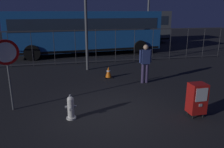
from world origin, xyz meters
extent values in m
plane|color=black|center=(0.00, 0.00, 0.00)|extent=(60.00, 60.00, 0.00)
cylinder|color=silver|center=(-1.21, -0.10, 0.03)|extent=(0.28, 0.28, 0.05)
cylinder|color=silver|center=(-1.21, -0.10, 0.33)|extent=(0.19, 0.19, 0.55)
sphere|color=silver|center=(-1.21, -0.10, 0.60)|extent=(0.19, 0.19, 0.19)
cylinder|color=gray|center=(-1.21, -0.10, 0.72)|extent=(0.06, 0.06, 0.05)
cylinder|color=gray|center=(-1.21, -0.23, 0.35)|extent=(0.09, 0.08, 0.09)
cylinder|color=gray|center=(-1.34, -0.10, 0.38)|extent=(0.07, 0.07, 0.07)
cylinder|color=gray|center=(-1.08, -0.10, 0.38)|extent=(0.07, 0.07, 0.07)
cylinder|color=black|center=(2.25, -0.88, 0.06)|extent=(0.04, 0.04, 0.12)
cylinder|color=black|center=(2.58, -0.88, 0.06)|extent=(0.04, 0.04, 0.12)
cylinder|color=black|center=(2.25, -0.60, 0.06)|extent=(0.04, 0.04, 0.12)
cylinder|color=black|center=(2.58, -0.60, 0.06)|extent=(0.04, 0.04, 0.12)
cube|color=#9E1411|center=(2.41, -0.74, 0.57)|extent=(0.48, 0.40, 0.90)
cube|color=#B2B7BF|center=(2.41, -0.94, 0.75)|extent=(0.36, 0.01, 0.40)
cube|color=gray|center=(2.41, -0.94, 0.43)|extent=(0.10, 0.02, 0.08)
cylinder|color=#4C4F54|center=(-2.98, 0.94, 1.10)|extent=(0.06, 0.06, 2.20)
cylinder|color=red|center=(-2.98, 0.92, 1.85)|extent=(0.71, 0.31, 0.76)
cylinder|color=white|center=(-2.98, 0.91, 1.85)|extent=(0.56, 0.23, 0.60)
cylinder|color=#382D51|center=(1.99, 2.62, 0.42)|extent=(0.14, 0.14, 0.85)
cylinder|color=#382D51|center=(2.17, 2.62, 0.42)|extent=(0.14, 0.14, 0.85)
cube|color=navy|center=(2.08, 2.62, 1.15)|extent=(0.36, 0.20, 0.60)
sphere|color=tan|center=(2.08, 2.62, 1.56)|extent=(0.22, 0.22, 0.22)
cylinder|color=navy|center=(1.85, 2.62, 1.18)|extent=(0.09, 0.09, 0.55)
cylinder|color=navy|center=(2.31, 2.62, 1.18)|extent=(0.09, 0.09, 0.55)
cube|color=black|center=(0.69, 3.70, 0.01)|extent=(0.36, 0.36, 0.03)
cone|color=orange|center=(0.69, 3.70, 0.28)|extent=(0.28, 0.28, 0.50)
cylinder|color=white|center=(0.69, 3.70, 0.33)|extent=(0.17, 0.17, 0.06)
cube|color=#2D2D33|center=(0.00, 6.89, 1.95)|extent=(18.00, 0.04, 0.05)
cube|color=#2D2D33|center=(0.00, 6.89, 0.10)|extent=(18.00, 0.04, 0.05)
cylinder|color=#2D2D33|center=(-4.20, 6.89, 1.00)|extent=(0.03, 0.03, 2.00)
cylinder|color=#2D2D33|center=(-3.00, 6.89, 1.00)|extent=(0.03, 0.03, 2.00)
cylinder|color=#2D2D33|center=(-1.80, 6.89, 1.00)|extent=(0.03, 0.03, 2.00)
cylinder|color=#2D2D33|center=(-0.60, 6.89, 1.00)|extent=(0.03, 0.03, 2.00)
cylinder|color=#2D2D33|center=(0.60, 6.89, 1.00)|extent=(0.03, 0.03, 2.00)
cylinder|color=#2D2D33|center=(1.80, 6.89, 1.00)|extent=(0.03, 0.03, 2.00)
cylinder|color=#2D2D33|center=(3.00, 6.89, 1.00)|extent=(0.03, 0.03, 2.00)
cylinder|color=#2D2D33|center=(4.20, 6.89, 1.00)|extent=(0.03, 0.03, 2.00)
cylinder|color=#2D2D33|center=(5.40, 6.89, 1.00)|extent=(0.03, 0.03, 2.00)
cylinder|color=#2D2D33|center=(6.60, 6.89, 1.00)|extent=(0.03, 0.03, 2.00)
cylinder|color=#2D2D33|center=(7.80, 6.89, 1.00)|extent=(0.03, 0.03, 2.00)
cylinder|color=#2D2D33|center=(9.00, 6.89, 1.00)|extent=(0.03, 0.03, 2.00)
cube|color=#19519E|center=(0.35, 9.89, 1.67)|extent=(10.66, 3.32, 2.65)
cube|color=#1E2838|center=(0.35, 9.89, 2.15)|extent=(10.04, 3.29, 0.80)
cube|color=black|center=(0.35, 9.89, 0.45)|extent=(10.46, 3.31, 0.16)
cylinder|color=black|center=(4.11, 8.93, 0.50)|extent=(1.02, 0.36, 1.00)
cylinder|color=black|center=(3.92, 11.42, 0.50)|extent=(1.02, 0.36, 1.00)
cylinder|color=black|center=(-3.21, 8.35, 0.50)|extent=(1.02, 0.36, 1.00)
cylinder|color=black|center=(-3.41, 10.85, 0.50)|extent=(1.02, 0.36, 1.00)
cube|color=#4C5156|center=(3.53, 14.58, 1.67)|extent=(10.63, 3.13, 2.65)
cube|color=#1E2838|center=(3.53, 14.58, 2.15)|extent=(10.00, 3.11, 0.80)
cube|color=black|center=(3.53, 14.58, 0.45)|extent=(10.42, 3.13, 0.16)
cylinder|color=black|center=(7.28, 13.55, 0.50)|extent=(1.02, 0.34, 1.00)
cylinder|color=black|center=(7.13, 16.05, 0.50)|extent=(1.02, 0.34, 1.00)
cylinder|color=black|center=(-0.06, 13.11, 0.50)|extent=(1.02, 0.34, 1.00)
cylinder|color=black|center=(-0.21, 15.61, 0.50)|extent=(1.02, 0.34, 1.00)
camera|label=1|loc=(-1.34, -6.09, 3.04)|focal=35.59mm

